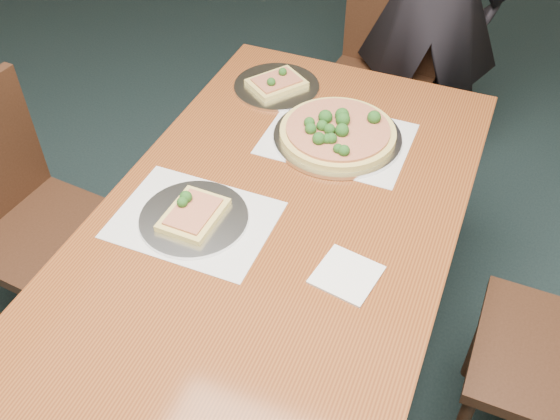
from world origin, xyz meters
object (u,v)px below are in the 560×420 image
at_px(chair_far, 381,68).
at_px(slice_plate_near, 193,216).
at_px(dining_table, 280,234).
at_px(pizza_pan, 337,133).
at_px(slice_plate_far, 277,85).
at_px(chair_left, 24,214).

xyz_separation_m(chair_far, slice_plate_near, (-0.16, -1.28, 0.25)).
relative_size(dining_table, chair_far, 1.65).
height_order(pizza_pan, slice_plate_far, pizza_pan).
bearing_deg(pizza_pan, slice_plate_far, 145.40).
bearing_deg(chair_left, pizza_pan, -58.27).
bearing_deg(pizza_pan, slice_plate_near, -116.86).
relative_size(slice_plate_near, slice_plate_far, 1.00).
relative_size(chair_far, pizza_pan, 2.40).
bearing_deg(slice_plate_far, dining_table, -66.54).
relative_size(chair_left, slice_plate_far, 3.25).
xyz_separation_m(chair_far, chair_left, (-0.80, -1.26, 0.00)).
relative_size(chair_left, pizza_pan, 2.40).
relative_size(dining_table, slice_plate_near, 5.36).
xyz_separation_m(dining_table, slice_plate_near, (-0.19, -0.12, 0.11)).
height_order(dining_table, slice_plate_near, slice_plate_near).
distance_m(dining_table, chair_left, 0.85).
relative_size(chair_far, slice_plate_near, 3.25).
height_order(slice_plate_near, slice_plate_far, slice_plate_near).
bearing_deg(slice_plate_far, slice_plate_near, -86.63).
xyz_separation_m(chair_left, slice_plate_near, (0.64, -0.02, 0.25)).
bearing_deg(slice_plate_near, chair_left, 178.19).
height_order(chair_far, slice_plate_near, chair_far).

